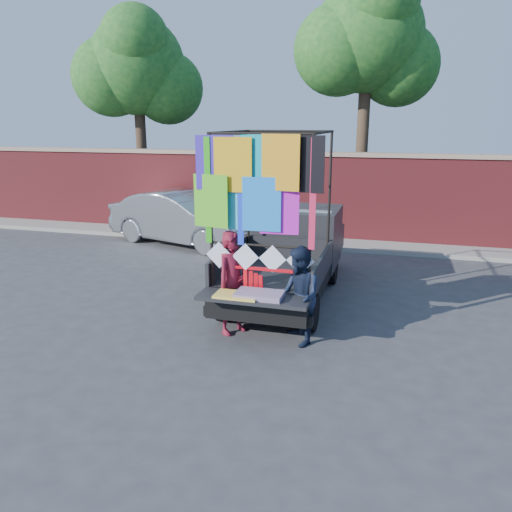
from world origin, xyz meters
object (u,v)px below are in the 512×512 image
(sedan, at_px, (184,218))
(man, at_px, (299,296))
(pickup_truck, at_px, (292,251))
(woman, at_px, (234,283))

(sedan, bearing_deg, man, -125.26)
(pickup_truck, relative_size, woman, 3.00)
(sedan, distance_m, man, 7.34)
(woman, bearing_deg, sedan, 61.94)
(pickup_truck, xyz_separation_m, sedan, (-3.85, 3.14, -0.07))
(man, bearing_deg, pickup_truck, 165.83)
(pickup_truck, height_order, sedan, pickup_truck)
(man, bearing_deg, woman, -124.99)
(sedan, distance_m, woman, 6.59)
(sedan, height_order, man, man)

